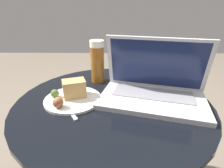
{
  "coord_description": "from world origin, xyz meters",
  "views": [
    {
      "loc": [
        0.01,
        -0.58,
        0.89
      ],
      "look_at": [
        -0.0,
        -0.01,
        0.64
      ],
      "focal_mm": 28.0,
      "sensor_mm": 36.0,
      "label": 1
    }
  ],
  "objects": [
    {
      "name": "laptop",
      "position": [
        0.15,
        0.01,
        0.62
      ],
      "size": [
        0.42,
        0.31,
        0.23
      ],
      "color": "silver",
      "rests_on": "table"
    },
    {
      "name": "table",
      "position": [
        0.0,
        0.0,
        0.41
      ],
      "size": [
        0.72,
        0.72,
        0.57
      ],
      "color": "black",
      "rests_on": "ground_plane"
    },
    {
      "name": "fork",
      "position": [
        -0.17,
        -0.05,
        0.57
      ],
      "size": [
        0.11,
        0.16,
        0.0
      ],
      "color": "#B2B2B7",
      "rests_on": "table"
    },
    {
      "name": "beer_glass",
      "position": [
        -0.07,
        0.18,
        0.66
      ],
      "size": [
        0.06,
        0.06,
        0.19
      ],
      "color": "brown",
      "rests_on": "table"
    },
    {
      "name": "snack_plate",
      "position": [
        -0.15,
        -0.0,
        0.59
      ],
      "size": [
        0.21,
        0.21,
        0.07
      ],
      "color": "silver",
      "rests_on": "table"
    }
  ]
}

